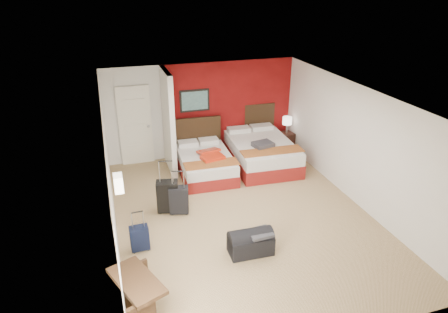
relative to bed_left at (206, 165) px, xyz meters
name	(u,v)px	position (x,y,z in m)	size (l,w,h in m)	color
ground	(243,215)	(0.25, -2.00, -0.26)	(6.50, 6.50, 0.00)	tan
room_walls	(159,141)	(-1.15, -0.58, 0.99)	(5.02, 6.52, 2.50)	silver
red_accent_panel	(229,108)	(1.00, 1.23, 0.99)	(3.50, 0.04, 2.50)	maroon
partition_wall	(168,122)	(-0.75, 0.61, 0.99)	(0.12, 1.20, 2.50)	silver
entry_door	(135,126)	(-1.50, 1.20, 0.76)	(0.82, 0.06, 2.05)	silver
bed_left	(206,165)	(0.00, 0.00, 0.00)	(1.23, 1.76, 0.53)	white
bed_right	(262,153)	(1.52, 0.13, 0.05)	(1.49, 2.13, 0.64)	silver
red_suitcase_open	(211,155)	(0.10, -0.10, 0.31)	(0.52, 0.72, 0.09)	red
jacket_bundle	(263,145)	(1.42, -0.17, 0.43)	(0.47, 0.38, 0.11)	#3C3B41
nightstand	(286,142)	(2.52, 0.80, 0.00)	(0.37, 0.37, 0.52)	black
table_lamp	(287,125)	(2.52, 0.80, 0.48)	(0.26, 0.26, 0.46)	white
suitcase_black	(168,197)	(-1.17, -1.38, 0.07)	(0.44, 0.28, 0.66)	black
suitcase_charcoal	(179,201)	(-0.97, -1.52, 0.02)	(0.38, 0.24, 0.57)	black
suitcase_navy	(140,239)	(-1.88, -2.51, -0.04)	(0.32, 0.20, 0.45)	black
duffel_bag	(251,243)	(-0.03, -3.17, -0.07)	(0.77, 0.41, 0.39)	black
jacket_draped	(260,233)	(0.12, -3.22, 0.15)	(0.40, 0.34, 0.05)	#39393E
desk	(139,301)	(-2.06, -4.16, 0.12)	(0.46, 0.92, 0.77)	black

